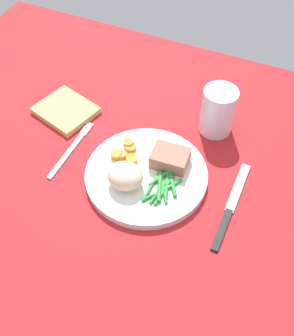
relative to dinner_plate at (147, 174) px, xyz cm
name	(u,v)px	position (x,y,z in cm)	size (l,w,h in cm)	color
dining_table	(135,177)	(-2.45, -0.30, -1.80)	(120.00, 90.00, 2.00)	red
dinner_plate	(147,174)	(0.00, 0.00, 0.00)	(23.57, 23.57, 1.60)	white
meat_portion	(170,158)	(3.18, 3.71, 2.28)	(7.01, 5.32, 2.96)	#A86B56
mashed_potatoes	(127,177)	(-2.12, -4.24, 3.02)	(6.75, 6.04, 4.44)	beige
carrot_slices	(126,152)	(-5.70, 2.34, 1.33)	(5.52, 5.99, 1.22)	orange
green_beans	(163,185)	(4.16, -2.09, 1.16)	(5.97, 9.63, 0.89)	#2D8C38
fork	(71,150)	(-17.03, -0.26, -0.60)	(1.44, 16.60, 0.40)	silver
knife	(231,207)	(16.93, -0.29, -0.60)	(1.70, 20.50, 0.64)	black
water_glass	(217,114)	(7.90, 17.90, 3.54)	(7.05, 7.05, 10.23)	silver
napkin	(66,110)	(-23.85, 8.97, -0.13)	(12.03, 10.35, 1.33)	#DBBC6B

